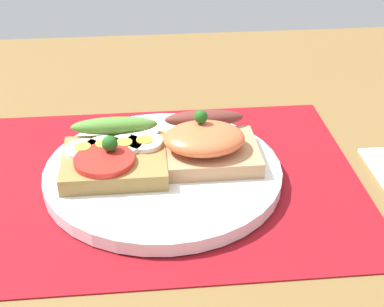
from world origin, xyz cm
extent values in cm
cube|color=brown|center=(0.00, 0.00, -1.60)|extent=(120.00, 90.00, 3.20)
cube|color=maroon|center=(0.00, 0.00, 0.15)|extent=(40.68, 31.47, 0.30)
cylinder|color=white|center=(0.00, 0.00, 0.99)|extent=(24.35, 24.35, 1.38)
cube|color=olive|center=(-4.87, -0.09, 2.55)|extent=(10.43, 8.68, 1.73)
cylinder|color=red|center=(-5.77, -1.31, 3.72)|extent=(5.96, 5.96, 0.60)
ellipsoid|color=#508531|center=(-4.87, 4.65, 4.32)|extent=(9.18, 2.20, 1.80)
sphere|color=#1E5919|center=(-5.18, -0.09, 4.82)|extent=(1.60, 1.60, 1.60)
cylinder|color=white|center=(-8.00, 1.05, 3.67)|extent=(3.72, 3.72, 0.50)
cylinder|color=yellow|center=(-8.00, 1.05, 4.00)|extent=(1.67, 1.67, 0.16)
cylinder|color=white|center=(-5.91, 1.48, 3.67)|extent=(3.72, 3.72, 0.50)
cylinder|color=yellow|center=(-5.91, 1.48, 4.00)|extent=(1.67, 1.67, 0.16)
cylinder|color=white|center=(-3.82, 1.54, 3.67)|extent=(3.72, 3.72, 0.50)
cylinder|color=yellow|center=(-3.82, 1.54, 4.00)|extent=(1.67, 1.67, 0.16)
cylinder|color=white|center=(-1.74, 1.88, 3.67)|extent=(3.72, 3.72, 0.50)
cylinder|color=yellow|center=(-1.74, 1.88, 4.00)|extent=(1.67, 1.67, 0.16)
cube|color=tan|center=(4.87, 1.08, 2.48)|extent=(10.13, 8.27, 1.60)
ellipsoid|color=#E16639|center=(4.31, 0.64, 4.52)|extent=(8.31, 6.61, 2.47)
ellipsoid|color=brown|center=(4.87, 5.61, 4.19)|extent=(8.61, 2.20, 1.80)
sphere|color=#1E5919|center=(4.07, 1.68, 6.46)|extent=(1.40, 1.40, 1.40)
camera|label=1|loc=(-1.87, -49.77, 33.37)|focal=53.88mm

